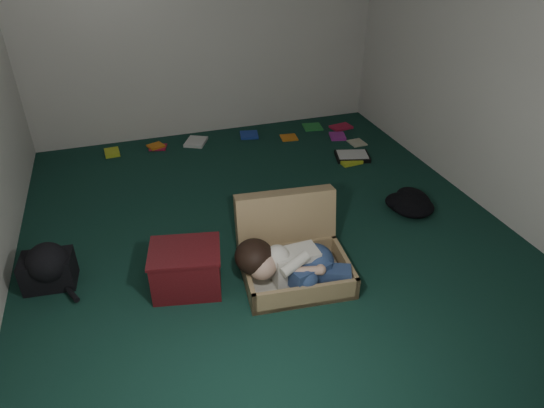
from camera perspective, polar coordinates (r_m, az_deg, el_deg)
floor at (r=4.14m, az=-0.65°, el=-3.08°), size 4.50×4.50×0.00m
wall_back at (r=5.69m, az=-8.08°, el=20.67°), size 4.50×0.00×4.50m
wall_front at (r=1.77m, az=21.86°, el=-7.84°), size 4.50×0.00×4.50m
wall_right at (r=4.55m, az=24.98°, el=15.42°), size 0.00×4.50×4.50m
suitcase at (r=3.62m, az=2.35°, el=-5.62°), size 0.83×0.81×0.56m
person at (r=3.44m, az=2.31°, el=-7.03°), size 0.81×0.45×0.35m
maroon_bin at (r=3.51m, az=-10.05°, el=-7.51°), size 0.56×0.48×0.34m
backpack at (r=3.86m, az=-24.84°, el=-7.02°), size 0.48×0.40×0.27m
clothing_pile at (r=4.59m, az=16.03°, el=0.39°), size 0.46×0.38×0.14m
paper_tray at (r=5.39m, az=9.43°, el=5.58°), size 0.41×0.35×0.05m
book_scatter at (r=5.72m, az=-0.06°, el=7.47°), size 2.99×1.30×0.02m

